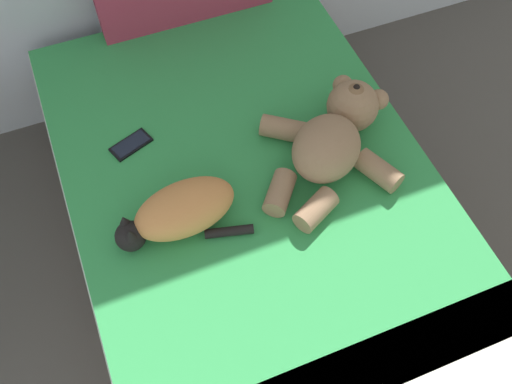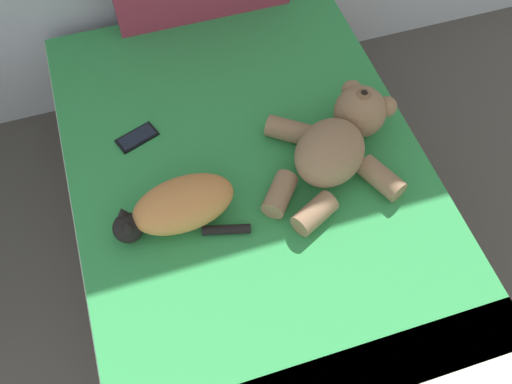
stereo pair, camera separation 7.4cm
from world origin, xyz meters
TOP-DOWN VIEW (x-y plane):
  - bed at (1.52, 3.33)m, footprint 1.29×1.92m
  - cat at (1.24, 3.25)m, footprint 0.43×0.25m
  - teddy_bear at (1.83, 3.33)m, footprint 0.58×0.52m
  - cell_phone at (1.17, 3.63)m, footprint 0.16×0.12m

SIDE VIEW (x-z plane):
  - bed at x=1.52m, z-range 0.00..0.52m
  - cell_phone at x=1.17m, z-range 0.52..0.53m
  - cat at x=1.24m, z-range 0.52..0.67m
  - teddy_bear at x=1.83m, z-range 0.51..0.71m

